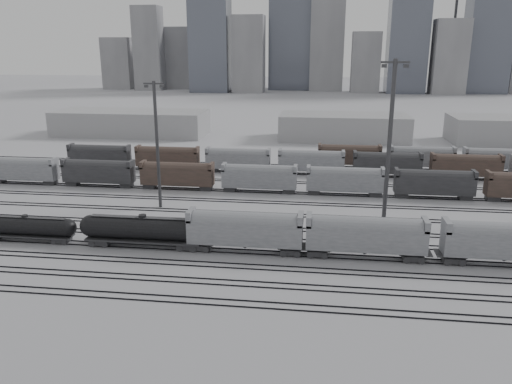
# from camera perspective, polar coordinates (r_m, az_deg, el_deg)

# --- Properties ---
(ground) EXTENTS (900.00, 900.00, 0.00)m
(ground) POSITION_cam_1_polar(r_m,az_deg,el_deg) (70.31, 4.48, -7.46)
(ground) COLOR silver
(ground) RESTS_ON ground
(tracks) EXTENTS (220.00, 71.50, 0.16)m
(tracks) POSITION_cam_1_polar(r_m,az_deg,el_deg) (86.59, 5.12, -2.79)
(tracks) COLOR black
(tracks) RESTS_ON ground
(tank_car_a) EXTENTS (15.90, 2.65, 3.93)m
(tank_car_a) POSITION_cam_1_polar(r_m,az_deg,el_deg) (82.63, -24.80, -3.61)
(tank_car_a) COLOR #242527
(tank_car_a) RESTS_ON ground
(tank_car_b) EXTENTS (19.21, 3.20, 4.75)m
(tank_car_b) POSITION_cam_1_polar(r_m,az_deg,el_deg) (74.48, -12.75, -4.17)
(tank_car_b) COLOR #242527
(tank_car_b) RESTS_ON ground
(hopper_car_a) EXTENTS (16.34, 3.25, 5.84)m
(hopper_car_a) POSITION_cam_1_polar(r_m,az_deg,el_deg) (70.55, -1.27, -4.16)
(hopper_car_a) COLOR #242527
(hopper_car_a) RESTS_ON ground
(hopper_car_b) EXTENTS (16.34, 3.25, 5.84)m
(hopper_car_b) POSITION_cam_1_polar(r_m,az_deg,el_deg) (70.13, 12.43, -4.68)
(hopper_car_b) COLOR #242527
(hopper_car_b) RESTS_ON ground
(hopper_car_c) EXTENTS (16.45, 3.27, 5.88)m
(hopper_car_c) POSITION_cam_1_polar(r_m,az_deg,el_deg) (74.14, 26.74, -4.93)
(hopper_car_c) COLOR #242527
(hopper_car_c) RESTS_ON ground
(light_mast_b) EXTENTS (3.63, 0.58, 22.67)m
(light_mast_b) POSITION_cam_1_polar(r_m,az_deg,el_deg) (90.34, -11.24, 5.60)
(light_mast_b) COLOR #38383A
(light_mast_b) RESTS_ON ground
(light_mast_c) EXTENTS (4.25, 0.68, 26.59)m
(light_mast_c) POSITION_cam_1_polar(r_m,az_deg,el_deg) (80.06, 15.00, 5.54)
(light_mast_c) COLOR #38383A
(light_mast_c) RESTS_ON ground
(bg_string_near) EXTENTS (151.00, 3.00, 5.60)m
(bg_string_near) POSITION_cam_1_polar(r_m,az_deg,el_deg) (99.77, 10.12, 1.21)
(bg_string_near) COLOR gray
(bg_string_near) RESTS_ON ground
(bg_string_mid) EXTENTS (151.00, 3.00, 5.60)m
(bg_string_mid) POSITION_cam_1_polar(r_m,az_deg,el_deg) (116.17, 14.74, 3.04)
(bg_string_mid) COLOR #242527
(bg_string_mid) RESTS_ON ground
(bg_string_far) EXTENTS (66.00, 3.00, 5.60)m
(bg_string_far) POSITION_cam_1_polar(r_m,az_deg,el_deg) (127.25, 22.16, 3.49)
(bg_string_far) COLOR #4F3932
(bg_string_far) RESTS_ON ground
(warehouse_left) EXTENTS (50.00, 18.00, 8.00)m
(warehouse_left) POSITION_cam_1_polar(r_m,az_deg,el_deg) (173.04, -14.08, 7.67)
(warehouse_left) COLOR #A1A1A3
(warehouse_left) RESTS_ON ground
(warehouse_mid) EXTENTS (40.00, 18.00, 8.00)m
(warehouse_mid) POSITION_cam_1_polar(r_m,az_deg,el_deg) (161.35, 9.96, 7.33)
(warehouse_mid) COLOR #A1A1A3
(warehouse_mid) RESTS_ON ground
(warehouse_right) EXTENTS (35.00, 18.00, 8.00)m
(warehouse_right) POSITION_cam_1_polar(r_m,az_deg,el_deg) (170.99, 27.04, 6.30)
(warehouse_right) COLOR #A1A1A3
(warehouse_right) RESTS_ON ground
(skyline) EXTENTS (316.00, 22.40, 95.00)m
(skyline) POSITION_cam_1_polar(r_m,az_deg,el_deg) (344.53, 9.18, 17.07)
(skyline) COLOR #98989A
(skyline) RESTS_ON ground
(crane_left) EXTENTS (42.00, 1.80, 100.00)m
(crane_left) POSITION_cam_1_polar(r_m,az_deg,el_deg) (371.89, 2.72, 20.66)
(crane_left) COLOR #38383A
(crane_left) RESTS_ON ground
(crane_right) EXTENTS (42.00, 1.80, 100.00)m
(crane_right) POSITION_cam_1_polar(r_m,az_deg,el_deg) (380.92, 22.16, 19.46)
(crane_right) COLOR #38383A
(crane_right) RESTS_ON ground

